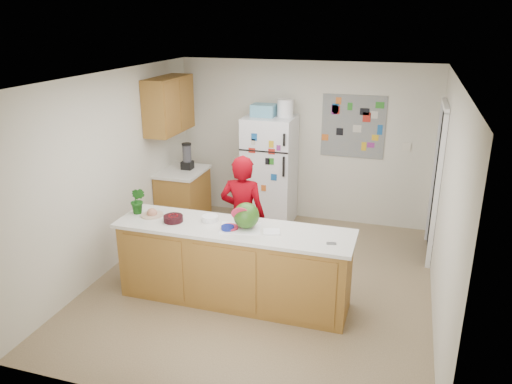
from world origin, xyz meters
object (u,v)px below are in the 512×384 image
(person, at_px, (243,216))
(cherry_bowl, at_px, (173,219))
(refrigerator, at_px, (270,171))
(watermelon, at_px, (246,216))

(person, bearing_deg, cherry_bowl, 47.02)
(person, height_order, cherry_bowl, person)
(refrigerator, bearing_deg, cherry_bowl, -100.60)
(refrigerator, relative_size, person, 1.09)
(watermelon, bearing_deg, cherry_bowl, -176.51)
(refrigerator, height_order, watermelon, refrigerator)
(refrigerator, bearing_deg, watermelon, -80.42)
(person, relative_size, watermelon, 5.46)
(refrigerator, height_order, cherry_bowl, refrigerator)
(person, bearing_deg, refrigerator, -88.43)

